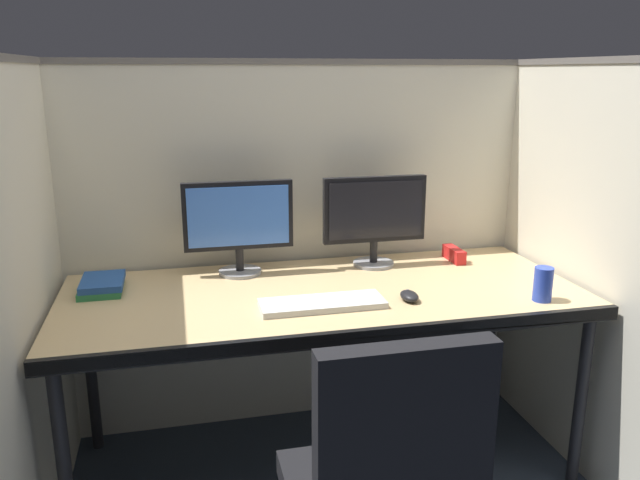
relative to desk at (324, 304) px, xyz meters
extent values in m
cube|color=beige|center=(0.00, 0.46, 0.08)|extent=(2.20, 0.05, 1.55)
cube|color=#605B56|center=(0.00, 0.46, 0.87)|extent=(2.21, 0.06, 0.02)
cube|color=beige|center=(-0.99, -0.09, 0.08)|extent=(0.05, 1.40, 1.55)
cube|color=beige|center=(0.99, -0.09, 0.08)|extent=(0.05, 1.40, 1.55)
cube|color=#605B56|center=(0.99, -0.09, 0.87)|extent=(0.06, 1.41, 0.02)
cube|color=tan|center=(0.00, 0.01, 0.03)|extent=(1.90, 0.80, 0.04)
cube|color=black|center=(0.00, -0.38, 0.03)|extent=(1.90, 0.02, 0.05)
cylinder|color=black|center=(-0.89, -0.33, -0.34)|extent=(0.04, 0.04, 0.70)
cylinder|color=black|center=(0.89, -0.33, -0.34)|extent=(0.04, 0.04, 0.70)
cylinder|color=black|center=(-0.89, 0.35, -0.34)|extent=(0.04, 0.04, 0.70)
cylinder|color=black|center=(0.89, 0.35, -0.34)|extent=(0.04, 0.04, 0.70)
cube|color=black|center=(-0.06, -1.00, 0.04)|extent=(0.40, 0.06, 0.48)
cylinder|color=gray|center=(-0.28, 0.28, 0.06)|extent=(0.17, 0.17, 0.01)
cylinder|color=black|center=(-0.28, 0.28, 0.11)|extent=(0.03, 0.03, 0.09)
cube|color=black|center=(-0.28, 0.28, 0.29)|extent=(0.43, 0.03, 0.27)
cube|color=#3F72D8|center=(-0.28, 0.27, 0.29)|extent=(0.39, 0.01, 0.23)
cylinder|color=gray|center=(0.28, 0.27, 0.06)|extent=(0.17, 0.17, 0.01)
cylinder|color=black|center=(0.28, 0.27, 0.11)|extent=(0.03, 0.03, 0.09)
cube|color=black|center=(0.28, 0.27, 0.29)|extent=(0.43, 0.03, 0.27)
cube|color=black|center=(0.28, 0.25, 0.29)|extent=(0.39, 0.01, 0.23)
cube|color=silver|center=(-0.04, -0.15, 0.06)|extent=(0.43, 0.15, 0.02)
ellipsoid|color=black|center=(0.27, -0.16, 0.07)|extent=(0.06, 0.10, 0.03)
cylinder|color=#59595B|center=(0.27, -0.14, 0.08)|extent=(0.01, 0.01, 0.01)
cylinder|color=#263FB2|center=(0.73, -0.27, 0.11)|extent=(0.07, 0.07, 0.12)
cube|color=red|center=(0.63, 0.25, 0.08)|extent=(0.04, 0.15, 0.06)
cube|color=#26723F|center=(-0.80, 0.19, 0.06)|extent=(0.15, 0.21, 0.02)
cube|color=#1E478C|center=(-0.79, 0.19, 0.09)|extent=(0.15, 0.21, 0.02)
camera|label=1|loc=(-0.51, -2.12, 0.83)|focal=35.25mm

